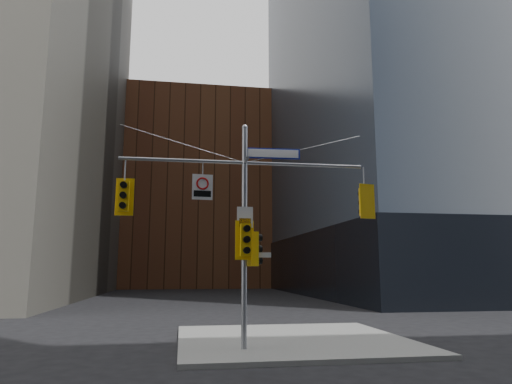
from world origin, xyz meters
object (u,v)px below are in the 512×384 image
object	(u,v)px
traffic_light_east_arm	(365,202)
signal_assembly	(245,211)
traffic_light_pole_side	(254,249)
traffic_light_west_arm	(124,196)
regulatory_sign_arm	(202,186)
street_sign_blade	(273,154)
traffic_light_pole_front	(246,240)

from	to	relation	value
traffic_light_east_arm	signal_assembly	bearing A→B (deg)	-10.90
traffic_light_pole_side	traffic_light_west_arm	bearing A→B (deg)	75.38
traffic_light_east_arm	traffic_light_pole_side	xyz separation A→B (m)	(-3.77, 0.02, -1.60)
traffic_light_pole_side	regulatory_sign_arm	distance (m)	2.60
traffic_light_west_arm	street_sign_blade	world-z (taller)	street_sign_blade
signal_assembly	street_sign_blade	distance (m)	2.16
traffic_light_pole_side	signal_assembly	bearing A→B (deg)	78.60
traffic_light_west_arm	traffic_light_east_arm	distance (m)	7.87
traffic_light_east_arm	traffic_light_pole_front	world-z (taller)	traffic_light_east_arm
traffic_light_east_arm	regulatory_sign_arm	world-z (taller)	regulatory_sign_arm
traffic_light_pole_side	street_sign_blade	size ratio (longest dim) A/B	0.60
traffic_light_pole_front	regulatory_sign_arm	bearing A→B (deg)	165.57
traffic_light_pole_front	street_sign_blade	bearing A→B (deg)	11.69
traffic_light_west_arm	traffic_light_pole_side	xyz separation A→B (m)	(4.10, 0.01, -1.60)
signal_assembly	traffic_light_west_arm	distance (m)	3.80
traffic_light_west_arm	traffic_light_pole_side	distance (m)	4.41
traffic_light_west_arm	traffic_light_pole_front	world-z (taller)	traffic_light_west_arm
traffic_light_pole_front	traffic_light_west_arm	bearing A→B (deg)	171.62
street_sign_blade	traffic_light_west_arm	bearing A→B (deg)	-177.75
signal_assembly	traffic_light_west_arm	world-z (taller)	signal_assembly
signal_assembly	regulatory_sign_arm	size ratio (longest dim) A/B	9.74
traffic_light_west_arm	regulatory_sign_arm	size ratio (longest dim) A/B	1.44
traffic_light_west_arm	street_sign_blade	bearing A→B (deg)	0.91
street_sign_blade	traffic_light_pole_front	bearing A→B (deg)	-161.80
signal_assembly	traffic_light_pole_side	bearing A→B (deg)	3.30
traffic_light_east_arm	traffic_light_pole_front	size ratio (longest dim) A/B	0.94
traffic_light_pole_front	street_sign_blade	world-z (taller)	street_sign_blade
signal_assembly	traffic_light_west_arm	bearing A→B (deg)	179.81
signal_assembly	street_sign_blade	world-z (taller)	signal_assembly
traffic_light_west_arm	regulatory_sign_arm	xyz separation A→B (m)	(2.42, -0.03, 0.38)
signal_assembly	street_sign_blade	xyz separation A→B (m)	(0.95, 0.00, 1.93)
regulatory_sign_arm	street_sign_blade	bearing A→B (deg)	-4.89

